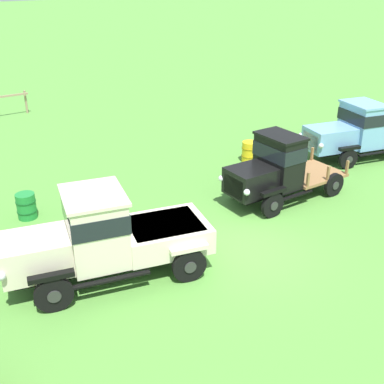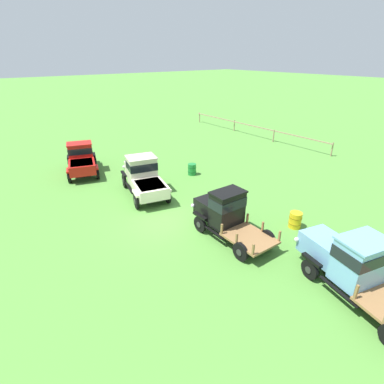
{
  "view_description": "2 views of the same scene",
  "coord_description": "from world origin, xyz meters",
  "px_view_note": "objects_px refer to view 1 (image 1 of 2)",
  "views": [
    {
      "loc": [
        -7.98,
        -8.72,
        7.15
      ],
      "look_at": [
        -0.32,
        2.07,
        1.0
      ],
      "focal_mm": 45.0,
      "sensor_mm": 36.0,
      "label": 1
    },
    {
      "loc": [
        11.73,
        -7.28,
        8.08
      ],
      "look_at": [
        -0.32,
        2.07,
        1.0
      ],
      "focal_mm": 28.0,
      "sensor_mm": 36.0,
      "label": 2
    }
  ],
  "objects_px": {
    "oil_drum_near_fence": "(249,152)",
    "vintage_truck_far_side": "(356,131)",
    "oil_drum_beside_row": "(26,206)",
    "vintage_truck_midrow_center": "(275,169)",
    "vintage_truck_second_in_line": "(105,235)"
  },
  "relations": [
    {
      "from": "oil_drum_beside_row",
      "to": "vintage_truck_second_in_line",
      "type": "bearing_deg",
      "value": -81.59
    },
    {
      "from": "vintage_truck_far_side",
      "to": "oil_drum_near_fence",
      "type": "xyz_separation_m",
      "value": [
        -3.79,
        2.15,
        -0.75
      ]
    },
    {
      "from": "oil_drum_beside_row",
      "to": "oil_drum_near_fence",
      "type": "height_order",
      "value": "oil_drum_near_fence"
    },
    {
      "from": "vintage_truck_midrow_center",
      "to": "oil_drum_beside_row",
      "type": "xyz_separation_m",
      "value": [
        -7.18,
        3.58,
        -0.75
      ]
    },
    {
      "from": "vintage_truck_second_in_line",
      "to": "oil_drum_beside_row",
      "type": "distance_m",
      "value": 4.47
    },
    {
      "from": "oil_drum_near_fence",
      "to": "vintage_truck_far_side",
      "type": "bearing_deg",
      "value": -29.6
    },
    {
      "from": "vintage_truck_second_in_line",
      "to": "oil_drum_near_fence",
      "type": "bearing_deg",
      "value": 25.65
    },
    {
      "from": "vintage_truck_far_side",
      "to": "oil_drum_near_fence",
      "type": "distance_m",
      "value": 4.43
    },
    {
      "from": "vintage_truck_midrow_center",
      "to": "oil_drum_near_fence",
      "type": "relative_size",
      "value": 5.52
    },
    {
      "from": "vintage_truck_midrow_center",
      "to": "vintage_truck_far_side",
      "type": "distance_m",
      "value": 5.7
    },
    {
      "from": "oil_drum_near_fence",
      "to": "vintage_truck_midrow_center",
      "type": "bearing_deg",
      "value": -119.16
    },
    {
      "from": "vintage_truck_second_in_line",
      "to": "vintage_truck_midrow_center",
      "type": "bearing_deg",
      "value": 6.7
    },
    {
      "from": "oil_drum_beside_row",
      "to": "oil_drum_near_fence",
      "type": "relative_size",
      "value": 0.99
    },
    {
      "from": "vintage_truck_midrow_center",
      "to": "oil_drum_near_fence",
      "type": "xyz_separation_m",
      "value": [
        1.81,
        3.24,
        -0.75
      ]
    },
    {
      "from": "vintage_truck_far_side",
      "to": "oil_drum_beside_row",
      "type": "height_order",
      "value": "vintage_truck_far_side"
    }
  ]
}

